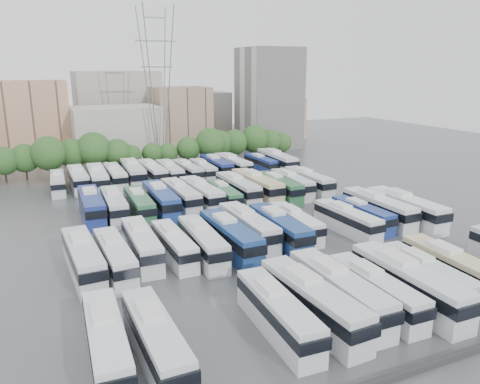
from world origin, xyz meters
name	(u,v)px	position (x,y,z in m)	size (l,w,h in m)	color
ground	(244,228)	(0.00, 0.00, 0.00)	(220.00, 220.00, 0.00)	#424447
parapet	(434,364)	(0.00, -33.00, 0.25)	(56.00, 0.50, 0.50)	#2D2D30
tree_line	(157,148)	(-0.83, 42.08, 4.51)	(64.64, 7.86, 8.64)	black
city_buildings	(102,119)	(-7.46, 71.86, 7.87)	(102.00, 35.00, 20.00)	#9E998E
apartment_tower	(269,98)	(34.00, 58.00, 13.00)	(14.00, 14.00, 26.00)	silver
electricity_pylon	(157,78)	(2.00, 50.00, 18.66)	(9.00, 6.91, 33.83)	slate
bus_r0_s0	(106,342)	(-21.54, -22.98, 1.81)	(3.10, 11.83, 3.68)	silver
bus_r0_s1	(156,340)	(-18.20, -24.14, 1.82)	(2.76, 11.86, 3.71)	silver
bus_r0_s4	(278,313)	(-8.20, -24.38, 1.82)	(3.07, 11.91, 3.71)	silver
bus_r0_s5	(312,302)	(-4.80, -24.24, 1.99)	(3.44, 13.06, 4.06)	silver
bus_r0_s6	(339,291)	(-1.61, -23.52, 1.99)	(2.91, 12.92, 4.05)	silver
bus_r0_s7	(375,290)	(1.71, -24.45, 1.77)	(2.70, 11.55, 3.61)	silver
bus_r0_s8	(408,283)	(4.99, -24.98, 2.05)	(3.01, 13.31, 4.17)	silver
bus_r0_s9	(427,276)	(8.13, -24.10, 1.77)	(2.98, 11.61, 3.61)	silver
bus_r0_s10	(454,269)	(11.61, -24.21, 1.90)	(3.22, 12.42, 3.87)	#C8BB8A
bus_r1_s0	(83,258)	(-21.32, -6.49, 1.94)	(3.31, 12.69, 3.95)	silver
bus_r1_s1	(115,257)	(-18.23, -7.18, 1.81)	(2.84, 11.81, 3.69)	silver
bus_r1_s2	(142,244)	(-14.86, -4.82, 1.85)	(2.96, 12.10, 3.77)	silver
bus_r1_s3	(174,245)	(-11.49, -6.09, 1.69)	(2.56, 11.03, 3.45)	white
bus_r1_s4	(203,242)	(-8.41, -7.07, 1.85)	(3.09, 12.11, 3.77)	silver
bus_r1_s5	(230,237)	(-5.00, -7.01, 1.98)	(3.08, 12.92, 4.04)	navy
bus_r1_s6	(248,227)	(-1.63, -4.79, 1.96)	(2.85, 12.76, 4.00)	silver
bus_r1_s7	(279,228)	(1.64, -6.73, 1.95)	(3.07, 12.72, 3.97)	navy
bus_r1_s8	(296,223)	(5.00, -5.11, 1.69)	(2.90, 11.09, 3.45)	silver
bus_r1_s10	(347,220)	(11.67, -6.95, 1.76)	(2.98, 11.52, 3.58)	silver
bus_r1_s11	(362,215)	(15.02, -5.83, 1.69)	(2.60, 11.03, 3.45)	navy
bus_r1_s12	(378,208)	(18.26, -5.28, 2.00)	(2.90, 12.99, 4.07)	silver
bus_r1_s13	(406,208)	(21.62, -6.98, 2.07)	(3.06, 13.44, 4.21)	white
bus_r2_s1	(91,206)	(-18.07, 12.71, 1.99)	(3.17, 12.98, 4.05)	navy
bus_r2_s2	(114,205)	(-15.05, 12.01, 1.87)	(3.11, 12.25, 3.81)	silver
bus_r2_s3	(139,205)	(-11.67, 10.88, 1.83)	(2.90, 11.95, 3.73)	#2C6840
bus_r2_s4	(161,200)	(-8.30, 11.46, 2.01)	(3.08, 13.08, 4.09)	navy
bus_r2_s5	(181,196)	(-4.87, 12.68, 1.94)	(2.98, 12.61, 3.94)	silver
bus_r2_s6	(201,194)	(-1.70, 12.10, 1.98)	(3.18, 12.95, 4.04)	silver
bus_r2_s7	(224,195)	(1.68, 11.10, 1.69)	(2.89, 11.08, 3.45)	#2E6B43
bus_r2_s8	(238,189)	(4.88, 12.92, 1.98)	(2.82, 12.83, 4.02)	silver
bus_r2_s9	(257,186)	(8.25, 12.80, 2.10)	(3.42, 13.75, 4.29)	beige
bus_r2_s10	(278,187)	(11.47, 11.36, 1.90)	(2.85, 12.39, 3.88)	#2A633A
bus_r2_s11	(292,184)	(14.81, 12.60, 1.85)	(3.24, 12.13, 3.77)	silver
bus_r2_s12	(308,181)	(18.11, 12.58, 1.93)	(2.75, 12.52, 3.93)	silver
bus_r3_s0	(58,183)	(-21.47, 30.69, 1.67)	(2.85, 10.91, 3.39)	silver
bus_r3_s1	(78,179)	(-18.05, 31.02, 1.90)	(2.82, 12.38, 3.87)	silver
bus_r3_s2	(98,178)	(-14.88, 29.62, 2.01)	(3.38, 13.14, 4.09)	silver
bus_r3_s3	(115,176)	(-11.64, 30.67, 1.87)	(2.79, 12.17, 3.81)	white
bus_r3_s4	(133,173)	(-8.32, 31.12, 2.08)	(3.57, 13.62, 4.24)	silver
bus_r3_s5	(152,173)	(-4.93, 30.40, 1.94)	(3.16, 12.71, 3.96)	silver
bus_r3_s6	(170,172)	(-1.69, 29.70, 1.87)	(2.92, 12.18, 3.80)	silver
bus_r3_s7	(187,171)	(1.71, 29.58, 1.79)	(3.14, 11.77, 3.66)	silver
bus_r3_s8	(203,170)	(4.92, 29.67, 1.72)	(2.79, 11.22, 3.50)	silver
bus_r3_s9	(216,166)	(8.22, 30.98, 1.91)	(2.73, 12.42, 3.90)	navy
bus_r3_s10	(233,165)	(11.50, 30.34, 1.97)	(3.31, 12.89, 4.01)	silver
bus_r3_s12	(261,163)	(18.17, 30.88, 1.69)	(2.93, 11.08, 3.44)	navy
bus_r3_s13	(277,161)	(21.28, 29.78, 2.11)	(3.35, 13.77, 4.30)	silver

